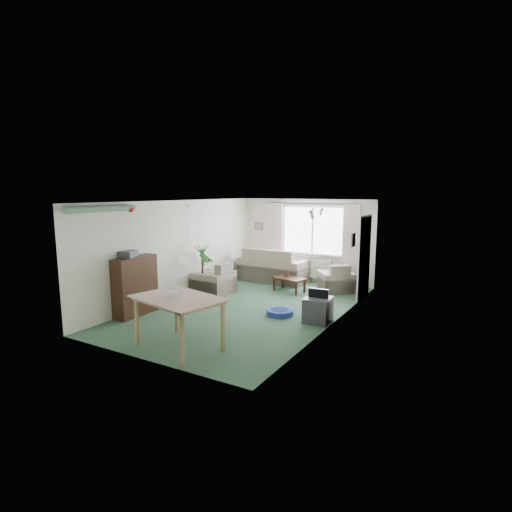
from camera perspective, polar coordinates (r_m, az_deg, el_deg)
The scene contains 25 objects.
ground at distance 9.13m, azimuth -0.95°, elevation -7.41°, with size 6.50×6.50×0.00m, color #315139.
window at distance 11.61m, azimuth 8.13°, elevation 3.63°, with size 1.80×0.03×1.30m, color white.
curtain_rod at distance 11.49m, azimuth 8.07°, elevation 7.42°, with size 2.60×0.03×0.03m, color black.
curtain_left at distance 12.02m, azimuth 2.83°, elevation 2.80°, with size 0.45×0.08×2.00m, color beige.
curtain_right at distance 11.17m, azimuth 13.39°, elevation 2.07°, with size 0.45×0.08×2.00m, color beige.
radiator at distance 11.73m, azimuth 7.94°, elevation -1.74°, with size 1.20×0.10×0.55m, color white.
doorway at distance 10.15m, azimuth 15.25°, elevation -0.25°, with size 0.03×0.95×2.00m, color black.
pendant_lamp at distance 6.84m, azimuth -9.49°, elevation -0.42°, with size 0.36×0.36×0.36m, color white.
tinsel_garland at distance 8.27m, azimuth -21.13°, elevation 6.31°, with size 1.60×1.60×0.12m, color #196626.
bauble_cluster_a at distance 9.00m, azimuth 9.18°, elevation 6.61°, with size 0.20×0.20×0.20m, color silver.
bauble_cluster_b at distance 7.77m, azimuth 8.07°, elevation 6.24°, with size 0.20×0.20×0.20m, color silver.
wall_picture_back at distance 12.39m, azimuth 0.38°, elevation 4.30°, with size 0.28×0.03×0.22m, color brown.
wall_picture_right at distance 9.12m, azimuth 13.75°, elevation 2.27°, with size 0.03×0.24×0.30m, color brown.
sofa at distance 11.73m, azimuth 2.62°, elevation -1.22°, with size 1.95×1.03×0.98m, color beige.
armchair_corner at distance 10.74m, azimuth 11.40°, elevation -3.00°, with size 0.83×0.79×0.75m, color beige.
armchair_left at distance 10.39m, azimuth -6.09°, elevation -3.08°, with size 0.91×0.86×0.81m, color beige.
coffee_table at distance 10.55m, azimuth 4.76°, elevation -4.10°, with size 0.83×0.46×0.37m, color black.
photo_frame at distance 10.54m, azimuth 4.39°, elevation -2.63°, with size 0.12×0.02×0.16m, color #4E3328.
bookshelf at distance 8.86m, azimuth -16.87°, elevation -4.12°, with size 0.34×1.03×1.26m, color black.
hifi_box at distance 8.69m, azimuth -17.79°, elevation 0.28°, with size 0.28×0.35×0.14m, color #38383D.
houseplant at distance 10.23m, azimuth -7.65°, elevation -1.84°, with size 0.57×0.57×1.33m, color #205E31.
dining_table at distance 6.88m, azimuth -10.95°, elevation -9.43°, with size 1.37×0.92×0.86m, color tan.
gift_box at distance 6.78m, azimuth -11.81°, elevation -5.45°, with size 0.25×0.18×0.12m, color white.
tv_cube at distance 8.22m, azimuth 8.85°, elevation -7.59°, with size 0.50×0.55×0.50m, color #323236.
pet_bed at distance 8.63m, azimuth 3.43°, elevation -8.02°, with size 0.57×0.57×0.11m, color navy.
Camera 1 is at (4.51, -7.50, 2.61)m, focal length 28.00 mm.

